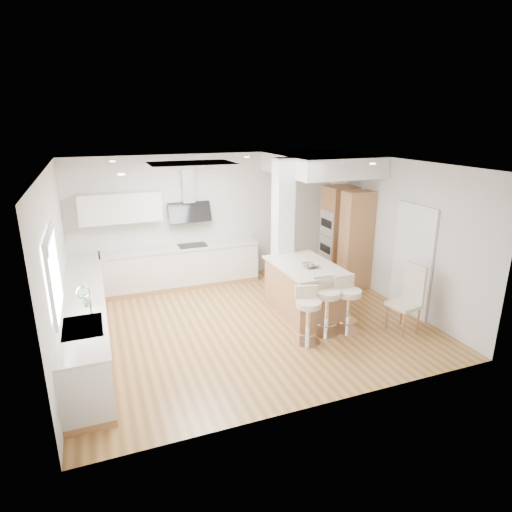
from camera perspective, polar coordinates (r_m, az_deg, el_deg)
name	(u,v)px	position (r m, az deg, el deg)	size (l,w,h in m)	color
ground	(250,323)	(7.78, -0.84, -8.89)	(6.00, 6.00, 0.00)	#AB783F
ceiling	(250,323)	(7.78, -0.84, -8.89)	(6.00, 5.00, 0.02)	white
wall_back	(211,218)	(9.57, -6.07, 5.06)	(6.00, 0.04, 2.80)	beige
wall_left	(56,269)	(6.88, -25.06, -1.63)	(0.04, 5.00, 2.80)	beige
wall_right	(395,232)	(8.71, 17.99, 3.02)	(0.04, 5.00, 2.80)	beige
skylight	(192,165)	(7.34, -8.54, 11.96)	(4.10, 2.10, 0.06)	white
window_left	(53,269)	(5.94, -25.46, -1.61)	(0.06, 1.28, 1.07)	silver
doorway_right	(412,261)	(8.37, 20.12, -0.65)	(0.05, 1.00, 2.10)	#3F3932
counter_left	(86,318)	(7.41, -21.70, -7.70)	(0.63, 4.50, 1.35)	#B17C4C
counter_back	(174,256)	(9.30, -10.92, -0.04)	(3.62, 0.63, 2.50)	#B17C4C
pillar	(283,230)	(8.49, 3.57, 3.49)	(0.35, 0.35, 2.80)	white
soffit	(321,164)	(9.15, 8.65, 12.00)	(1.78, 2.20, 0.40)	white
oven_column	(345,236)	(9.58, 11.74, 2.63)	(0.63, 1.21, 2.10)	#B17C4C
peninsula	(304,289)	(8.01, 6.48, -4.36)	(1.08, 1.60, 1.04)	#B17C4C
bar_stool_a	(308,313)	(6.95, 6.94, -7.53)	(0.51, 0.51, 0.95)	white
bar_stool_b	(326,303)	(7.26, 9.37, -6.20)	(0.47, 0.47, 1.01)	white
bar_stool_c	(347,302)	(7.42, 12.10, -5.97)	(0.44, 0.44, 0.98)	white
dining_chair	(409,296)	(7.74, 19.73, -4.99)	(0.53, 0.53, 1.18)	beige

